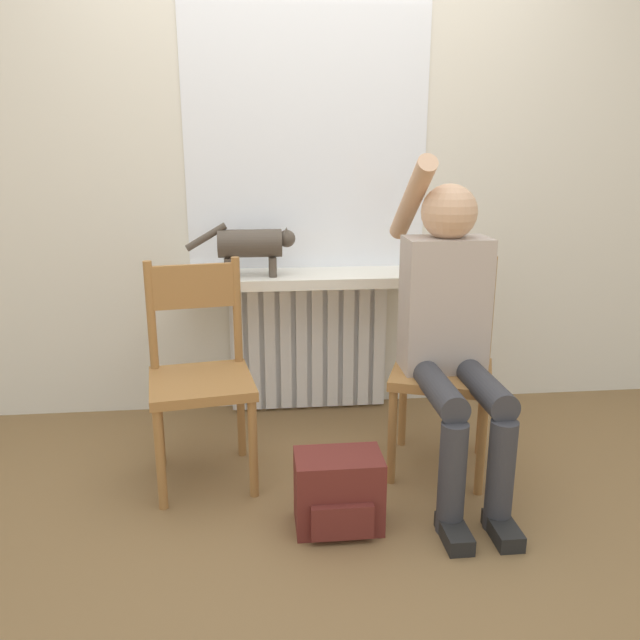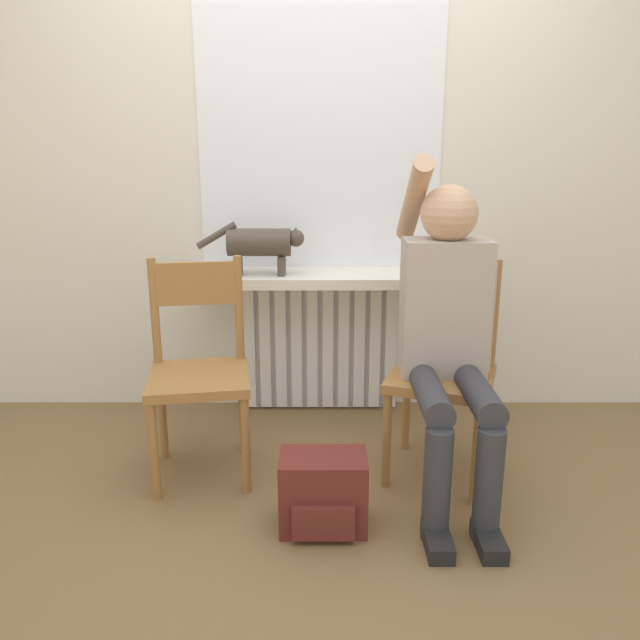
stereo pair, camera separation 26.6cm
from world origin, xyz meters
name	(u,v)px [view 2 (the right image)]	position (x,y,z in m)	size (l,w,h in m)	color
ground_plane	(320,532)	(0.00, 0.00, 0.00)	(12.00, 12.00, 0.00)	brown
wall_with_window	(320,149)	(0.00, 1.23, 1.35)	(7.00, 0.06, 2.70)	silver
radiator	(320,344)	(0.00, 1.15, 0.35)	(0.82, 0.08, 0.71)	white
windowsill	(320,278)	(0.00, 1.03, 0.73)	(1.24, 0.33, 0.05)	white
window_glass	(320,133)	(0.00, 1.20, 1.43)	(1.20, 0.01, 1.33)	white
chair_left	(199,367)	(-0.51, 0.47, 0.47)	(0.46, 0.46, 0.91)	#9E6B38
chair_right	(443,368)	(0.52, 0.47, 0.47)	(0.52, 0.52, 0.91)	#9E6B38
person	(448,325)	(0.50, 0.35, 0.69)	(0.36, 1.03, 1.34)	#333338
cat	(261,243)	(-0.28, 0.99, 0.91)	(0.52, 0.13, 0.26)	#4C4238
backpack	(323,493)	(0.01, 0.04, 0.14)	(0.32, 0.23, 0.28)	maroon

